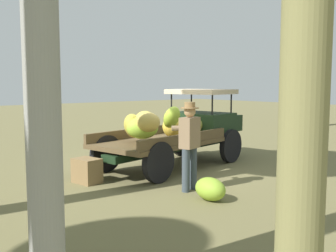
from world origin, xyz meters
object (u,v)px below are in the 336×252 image
truck (181,129)px  loose_banana_bunch (210,189)px  wooden_crate (87,171)px  farmer (189,141)px

truck → loose_banana_bunch: 3.10m
wooden_crate → farmer: bearing=-55.8°
truck → farmer: (-1.43, -1.84, 0.05)m
farmer → loose_banana_bunch: size_ratio=2.66×
wooden_crate → loose_banana_bunch: size_ratio=0.87×
truck → farmer: truck is taller
truck → wooden_crate: size_ratio=8.41×
truck → farmer: 2.33m
wooden_crate → truck: bearing=1.6°
truck → wooden_crate: (-2.63, -0.08, -0.66)m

